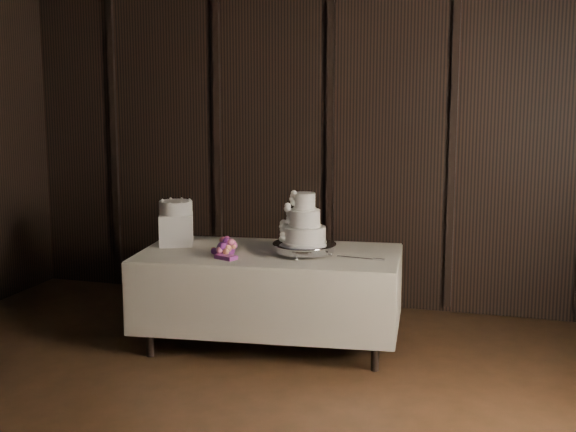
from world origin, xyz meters
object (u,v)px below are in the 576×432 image
(cake_stand, at_px, (304,249))
(wedding_cake, at_px, (300,224))
(small_cake, at_px, (176,208))
(display_table, at_px, (270,295))
(box_pedestal, at_px, (176,229))
(bouquet, at_px, (226,248))

(cake_stand, bearing_deg, wedding_cake, -150.26)
(wedding_cake, distance_m, small_cake, 1.06)
(display_table, distance_m, cake_stand, 0.48)
(display_table, relative_size, wedding_cake, 5.45)
(box_pedestal, bearing_deg, display_table, -3.13)
(cake_stand, relative_size, small_cake, 1.83)
(display_table, bearing_deg, cake_stand, -10.18)
(cake_stand, height_order, box_pedestal, box_pedestal)
(cake_stand, distance_m, bouquet, 0.60)
(wedding_cake, xyz_separation_m, bouquet, (-0.54, -0.17, -0.19))
(bouquet, height_order, small_cake, small_cake)
(display_table, height_order, bouquet, bouquet)
(wedding_cake, height_order, small_cake, wedding_cake)
(wedding_cake, bearing_deg, small_cake, 160.95)
(small_cake, bearing_deg, box_pedestal, 0.00)
(cake_stand, xyz_separation_m, bouquet, (-0.57, -0.19, 0.01))
(box_pedestal, relative_size, small_cake, 0.98)
(box_pedestal, bearing_deg, bouquet, -25.25)
(bouquet, bearing_deg, box_pedestal, 154.75)
(wedding_cake, height_order, box_pedestal, wedding_cake)
(wedding_cake, relative_size, bouquet, 1.06)
(bouquet, relative_size, box_pedestal, 1.40)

